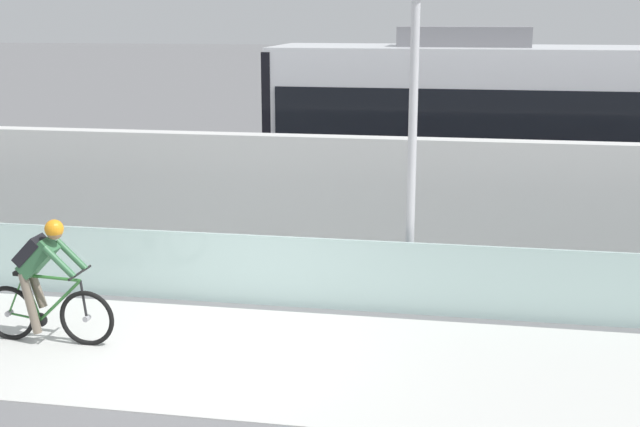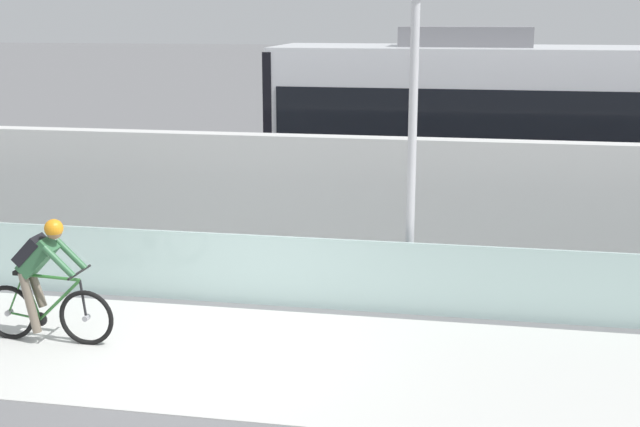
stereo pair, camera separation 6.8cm
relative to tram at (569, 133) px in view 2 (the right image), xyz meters
name	(u,v)px [view 2 (the right image)]	position (x,y,z in m)	size (l,w,h in m)	color
ground_plane	(207,354)	(-4.82, -6.85, -1.89)	(200.00, 200.00, 0.00)	slate
bike_path_deck	(207,354)	(-4.82, -6.85, -1.89)	(32.00, 3.20, 0.01)	silver
glass_parapet	(247,269)	(-4.82, -5.00, -1.38)	(32.00, 0.05, 1.02)	silver
concrete_barrier_wall	(276,202)	(-4.82, -3.20, -0.80)	(32.00, 0.36, 2.18)	silver
tram_rail_near	(307,229)	(-4.82, -0.72, -1.89)	(32.00, 0.08, 0.01)	#595654
tram_rail_far	(320,212)	(-4.82, 0.72, -1.89)	(32.00, 0.08, 0.01)	#595654
tram	(569,133)	(0.00, 0.00, 0.00)	(11.06, 2.54, 3.81)	silver
cyclist_on_bike	(44,282)	(-6.92, -6.85, -1.09)	(1.77, 0.58, 1.61)	black
lamp_post_antenna	(414,72)	(-2.55, -4.70, 1.40)	(0.28, 0.28, 5.20)	gray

